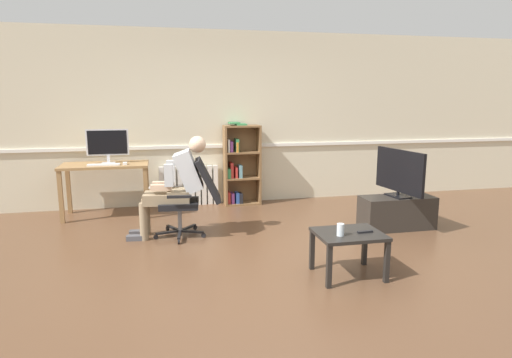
% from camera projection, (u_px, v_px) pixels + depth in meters
% --- Properties ---
extents(ground_plane, '(18.00, 18.00, 0.00)m').
position_uv_depth(ground_plane, '(259.00, 259.00, 4.60)').
color(ground_plane, brown).
extents(back_wall, '(12.00, 0.13, 2.70)m').
position_uv_depth(back_wall, '(222.00, 119.00, 6.89)').
color(back_wall, beige).
rests_on(back_wall, ground_plane).
extents(computer_desk, '(1.19, 0.61, 0.76)m').
position_uv_depth(computer_desk, '(105.00, 172.00, 6.17)').
color(computer_desk, '#9E7547').
rests_on(computer_desk, ground_plane).
extents(imac_monitor, '(0.58, 0.14, 0.48)m').
position_uv_depth(imac_monitor, '(108.00, 143.00, 6.18)').
color(imac_monitor, silver).
rests_on(imac_monitor, computer_desk).
extents(keyboard, '(0.43, 0.12, 0.02)m').
position_uv_depth(keyboard, '(104.00, 165.00, 6.01)').
color(keyboard, white).
rests_on(keyboard, computer_desk).
extents(computer_mouse, '(0.06, 0.10, 0.03)m').
position_uv_depth(computer_mouse, '(125.00, 163.00, 6.09)').
color(computer_mouse, white).
rests_on(computer_mouse, computer_desk).
extents(bookshelf, '(0.57, 0.29, 1.30)m').
position_uv_depth(bookshelf, '(240.00, 166.00, 6.87)').
color(bookshelf, brown).
rests_on(bookshelf, ground_plane).
extents(radiator, '(0.92, 0.08, 0.62)m').
position_uv_depth(radiator, '(189.00, 186.00, 6.86)').
color(radiator, white).
rests_on(radiator, ground_plane).
extents(office_chair, '(0.85, 0.62, 0.96)m').
position_uv_depth(office_chair, '(192.00, 194.00, 5.28)').
color(office_chair, black).
rests_on(office_chair, ground_plane).
extents(person_seated, '(0.98, 0.41, 1.23)m').
position_uv_depth(person_seated, '(176.00, 184.00, 5.23)').
color(person_seated, '#937F60').
rests_on(person_seated, ground_plane).
extents(tv_stand, '(0.95, 0.39, 0.42)m').
position_uv_depth(tv_stand, '(397.00, 212.00, 5.64)').
color(tv_stand, '#2D2823').
rests_on(tv_stand, ground_plane).
extents(tv_screen, '(0.24, 0.92, 0.61)m').
position_uv_depth(tv_screen, '(399.00, 172.00, 5.55)').
color(tv_screen, black).
rests_on(tv_screen, tv_stand).
extents(coffee_table, '(0.62, 0.51, 0.43)m').
position_uv_depth(coffee_table, '(349.00, 239.00, 4.11)').
color(coffee_table, black).
rests_on(coffee_table, ground_plane).
extents(drinking_glass, '(0.07, 0.07, 0.11)m').
position_uv_depth(drinking_glass, '(340.00, 230.00, 3.99)').
color(drinking_glass, silver).
rests_on(drinking_glass, coffee_table).
extents(spare_remote, '(0.15, 0.04, 0.02)m').
position_uv_depth(spare_remote, '(365.00, 232.00, 4.09)').
color(spare_remote, black).
rests_on(spare_remote, coffee_table).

